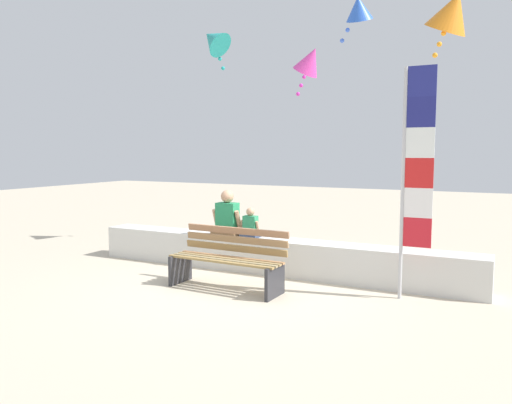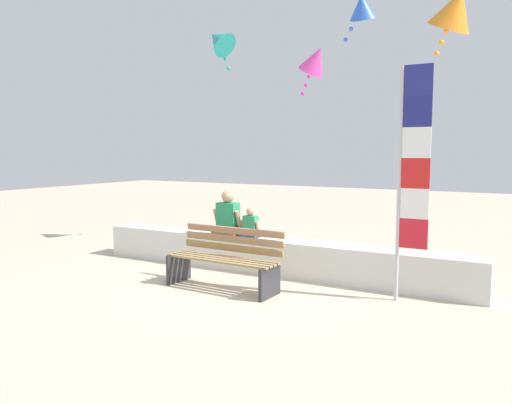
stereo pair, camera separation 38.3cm
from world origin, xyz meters
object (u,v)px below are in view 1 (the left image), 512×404
Objects in this scene: kite_teal at (213,40)px; kite_magenta at (310,61)px; park_bench at (228,260)px; flag_banner at (414,168)px; person_adult at (227,218)px; kite_orange at (452,12)px; kite_blue at (359,9)px; person_child at (250,226)px.

kite_magenta is (1.76, 0.96, -0.41)m from kite_teal.
flag_banner is (2.51, 0.62, 1.38)m from park_bench.
kite_teal reaches higher than kite_magenta.
kite_orange is (3.37, 1.38, 3.36)m from person_adult.
kite_orange is 1.04× the size of kite_magenta.
kite_blue is 0.91× the size of kite_teal.
park_bench is 0.57× the size of flag_banner.
flag_banner is at bearing -8.96° from person_adult.
kite_orange is 4.63m from kite_teal.
park_bench is 2.07× the size of kite_blue.
park_bench is at bearing -166.19° from flag_banner.
kite_magenta is (0.05, 2.60, 3.12)m from person_child.
flag_banner is (3.16, -0.50, 0.92)m from person_adult.
kite_orange reaches higher than person_adult.
kite_orange is at bearing 22.29° from person_adult.
person_adult is 0.70× the size of kite_magenta.
kite_teal is (-1.70, 1.64, 3.53)m from person_child.
person_child is at bearing -91.18° from kite_magenta.
person_adult is at bearing 120.40° from park_bench.
kite_orange is at bearing 42.59° from park_bench.
kite_blue is 0.76× the size of kite_magenta.
person_child is 4.07m from kite_magenta.
kite_blue reaches higher than park_bench.
park_bench is 1.37m from person_adult.
kite_blue is at bearing 2.22° from kite_teal.
kite_teal is 2.04m from kite_magenta.
person_child is at bearing 169.58° from flag_banner.
kite_orange is at bearing 83.65° from flag_banner.
kite_magenta is at bearing 145.69° from kite_blue.
person_child is (0.45, 0.00, -0.11)m from person_adult.
kite_blue is at bearing 53.64° from person_child.
person_adult is 4.95m from kite_orange.
kite_magenta reaches higher than flag_banner.
park_bench is at bearing -137.41° from kite_orange.
kite_orange reaches higher than flag_banner.
kite_blue reaches higher than kite_teal.
kite_blue reaches higher than person_adult.
kite_orange reaches higher than kite_magenta.
person_child is at bearing 0.04° from person_adult.
kite_teal reaches higher than person_child.
park_bench is 1.51× the size of kite_orange.
kite_teal is (-4.62, 0.26, 0.06)m from kite_orange.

